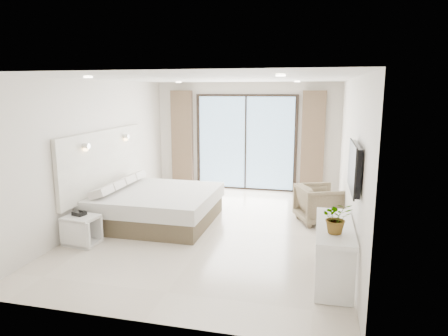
{
  "coord_description": "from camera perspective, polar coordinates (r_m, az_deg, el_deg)",
  "views": [
    {
      "loc": [
        1.78,
        -6.76,
        2.51
      ],
      "look_at": [
        0.07,
        0.4,
        1.07
      ],
      "focal_mm": 32.0,
      "sensor_mm": 36.0,
      "label": 1
    }
  ],
  "objects": [
    {
      "name": "ground",
      "position": [
        7.43,
        -1.27,
        -8.65
      ],
      "size": [
        6.2,
        6.2,
        0.0
      ],
      "primitive_type": "plane",
      "color": "beige",
      "rests_on": "ground"
    },
    {
      "name": "room_shell",
      "position": [
        7.81,
        -1.37,
        4.26
      ],
      "size": [
        4.62,
        6.22,
        2.72
      ],
      "color": "silver",
      "rests_on": "ground"
    },
    {
      "name": "bed",
      "position": [
        7.82,
        -9.72,
        -5.33
      ],
      "size": [
        2.19,
        2.08,
        0.75
      ],
      "color": "brown",
      "rests_on": "ground"
    },
    {
      "name": "nightstand",
      "position": [
        7.05,
        -19.68,
        -8.37
      ],
      "size": [
        0.57,
        0.48,
        0.48
      ],
      "rotation": [
        0.0,
        0.0,
        -0.11
      ],
      "color": "white",
      "rests_on": "ground"
    },
    {
      "name": "phone",
      "position": [
        7.02,
        -19.98,
        -6.1
      ],
      "size": [
        0.23,
        0.2,
        0.07
      ],
      "primitive_type": "cube",
      "rotation": [
        0.0,
        0.0,
        -0.26
      ],
      "color": "black",
      "rests_on": "nightstand"
    },
    {
      "name": "console_desk",
      "position": [
        5.56,
        15.45,
        -9.87
      ],
      "size": [
        0.47,
        1.52,
        0.77
      ],
      "color": "white",
      "rests_on": "ground"
    },
    {
      "name": "plant",
      "position": [
        5.13,
        15.78,
        -7.3
      ],
      "size": [
        0.43,
        0.46,
        0.31
      ],
      "primitive_type": "imported",
      "rotation": [
        0.0,
        0.0,
        0.2
      ],
      "color": "#33662D",
      "rests_on": "console_desk"
    },
    {
      "name": "armchair",
      "position": [
        7.88,
        13.47,
        -4.77
      ],
      "size": [
        0.97,
        0.99,
        0.79
      ],
      "primitive_type": "imported",
      "rotation": [
        0.0,
        0.0,
        1.97
      ],
      "color": "#817454",
      "rests_on": "ground"
    }
  ]
}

